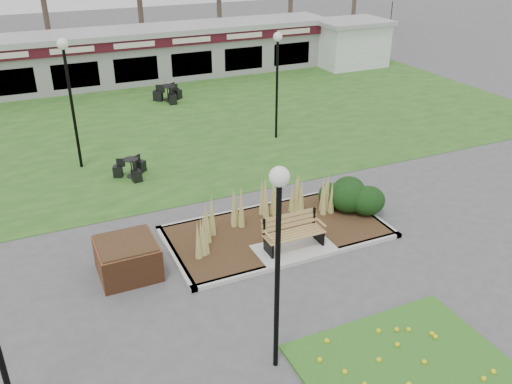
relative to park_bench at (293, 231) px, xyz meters
name	(u,v)px	position (x,y,z in m)	size (l,w,h in m)	color
ground	(296,254)	(0.00, -0.25, -0.59)	(100.00, 100.00, 0.00)	#515154
lawn	(172,123)	(0.00, 11.75, -0.58)	(34.00, 16.00, 0.02)	#25571B
flower_bed	(402,362)	(0.00, -4.85, -0.52)	(4.20, 3.00, 0.16)	#2A5F1B
planting_bed	(313,212)	(1.27, 1.10, -0.22)	(6.75, 3.40, 1.27)	#382216
park_bench	(293,231)	(0.00, 0.00, 0.00)	(1.70, 0.66, 0.93)	#AB834D
brick_planter	(128,258)	(-4.40, 0.75, -0.11)	(1.50, 1.50, 0.95)	brown
food_pavilion	(129,55)	(0.00, 19.71, 0.89)	(24.60, 3.40, 2.90)	#9B9B9D
service_hut	(351,42)	(13.50, 17.75, 0.86)	(4.40, 3.40, 2.83)	white
lamp_post_near_right	(278,228)	(-2.37, -3.75, 2.67)	(0.37, 0.37, 4.47)	black
lamp_post_far_right	(277,63)	(3.49, 8.06, 2.60)	(0.36, 0.36, 4.38)	black
lamp_post_far_left	(67,76)	(-4.50, 8.31, 2.86)	(0.39, 0.39, 4.73)	black
bistro_set_b	(170,96)	(0.87, 14.96, -0.31)	(1.45, 1.27, 0.77)	black
bistro_set_c	(132,171)	(-2.97, 6.67, -0.34)	(1.26, 1.17, 0.67)	black
bistro_set_d	(168,95)	(0.84, 15.19, -0.31)	(1.46, 1.33, 0.78)	black
patio_umbrella	(389,36)	(16.00, 17.22, 1.14)	(2.33, 2.37, 2.73)	black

